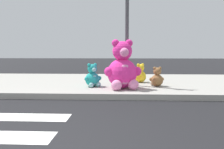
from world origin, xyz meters
TOP-DOWN VIEW (x-y plane):
  - sidewalk at (0.00, 5.20)m, footprint 28.00×4.40m
  - sign_pole at (1.00, 4.40)m, footprint 0.56×0.11m
  - plush_pink_large at (0.87, 3.81)m, footprint 1.00×0.93m
  - plush_teal at (0.03, 4.07)m, footprint 0.46×0.48m
  - plush_yellow at (1.44, 4.98)m, footprint 0.42×0.44m
  - plush_brown at (1.87, 4.23)m, footprint 0.43×0.39m

SIDE VIEW (x-z plane):
  - sidewalk at x=0.00m, z-range 0.00..0.15m
  - plush_brown at x=1.87m, z-range 0.09..0.66m
  - plush_yellow at x=1.44m, z-range 0.09..0.70m
  - plush_teal at x=0.03m, z-range 0.08..0.75m
  - plush_pink_large at x=0.87m, z-range 0.02..1.34m
  - sign_pole at x=1.00m, z-range 0.25..3.45m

